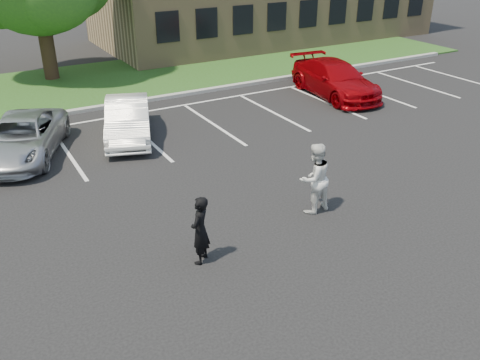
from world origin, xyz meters
name	(u,v)px	position (x,y,z in m)	size (l,w,h in m)	color
ground_plane	(260,242)	(0.00, 0.00, 0.00)	(90.00, 90.00, 0.00)	black
curb	(112,105)	(0.00, 12.00, 0.07)	(40.00, 0.30, 0.15)	gray
grass_strip	(87,84)	(0.00, 16.00, 0.04)	(44.00, 8.00, 0.08)	#1E400D
stall_lines	(170,123)	(1.40, 8.95, 0.01)	(34.00, 5.36, 0.01)	silver
man_black_suit	(200,230)	(-1.60, 0.00, 0.83)	(0.60, 0.40, 1.65)	black
man_white_shirt	(315,178)	(2.03, 0.59, 0.97)	(0.94, 0.73, 1.94)	silver
car_silver_minivan	(22,137)	(-4.10, 8.35, 0.67)	(2.23, 4.83, 1.34)	#A4A6AC
car_white_sedan	(128,119)	(-0.50, 8.20, 0.71)	(1.50, 4.31, 1.42)	white
car_red_compact	(335,79)	(9.32, 8.58, 0.77)	(2.15, 5.28, 1.53)	#8E0208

